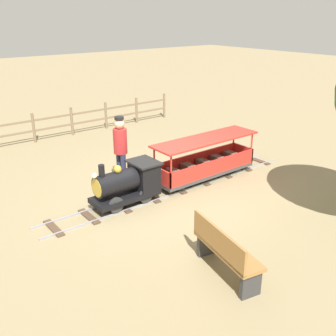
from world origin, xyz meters
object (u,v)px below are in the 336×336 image
Objects in this scene: passenger_car at (205,162)px; park_bench at (225,251)px; locomotive at (128,182)px; conductor_person at (120,146)px.

passenger_car is 2.00× the size of park_bench.
park_bench is (-2.85, 2.26, -0.01)m from passenger_car.
conductor_person is (0.85, -0.36, 0.47)m from locomotive.
conductor_person is 1.20× the size of park_bench.
passenger_car is at bearing -38.40° from park_bench.
park_bench is at bearing 172.32° from conductor_person.
locomotive is 1.07× the size of park_bench.
conductor_person is at bearing 64.26° from passenger_car.
locomotive is at bearing -2.85° from park_bench.
locomotive is 0.54× the size of passenger_car.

